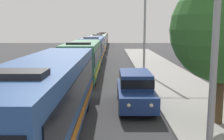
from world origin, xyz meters
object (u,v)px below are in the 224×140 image
at_px(bus_rear, 102,40).
at_px(streetlamp_mid, 145,14).
at_px(bus_middle, 94,48).
at_px(bus_lead, 48,95).
at_px(white_suv, 135,88).
at_px(bus_tail_end, 103,38).
at_px(roadside_tree, 224,30).
at_px(bus_second_in_line, 84,58).
at_px(bus_fourth_in_line, 99,43).

height_order(bus_rear, streetlamp_mid, streetlamp_mid).
distance_m(bus_middle, streetlamp_mid, 12.47).
xyz_separation_m(bus_lead, white_suv, (3.70, 4.13, -0.66)).
bearing_deg(bus_tail_end, bus_rear, -90.00).
bearing_deg(bus_lead, roadside_tree, 9.58).
distance_m(bus_middle, bus_tail_end, 39.13).
xyz_separation_m(bus_middle, white_suv, (3.70, -20.76, -0.66)).
distance_m(bus_lead, bus_second_in_line, 12.73).
bearing_deg(bus_second_in_line, white_suv, -66.72).
distance_m(bus_fourth_in_line, bus_tail_end, 25.53).
bearing_deg(white_suv, bus_fourth_in_line, 96.14).
distance_m(streetlamp_mid, roadside_tree, 13.29).
height_order(bus_lead, bus_middle, same).
bearing_deg(roadside_tree, white_suv, 138.86).
relative_size(bus_second_in_line, roadside_tree, 1.69).
xyz_separation_m(bus_rear, bus_tail_end, (-0.00, 12.87, -0.00)).
relative_size(bus_second_in_line, bus_fourth_in_line, 1.00).
height_order(bus_fourth_in_line, white_suv, bus_fourth_in_line).
height_order(bus_middle, bus_fourth_in_line, same).
distance_m(bus_second_in_line, streetlamp_mid, 6.79).
bearing_deg(streetlamp_mid, white_suv, -99.48).
distance_m(bus_tail_end, white_suv, 60.00).
xyz_separation_m(bus_middle, streetlamp_mid, (5.40, -10.58, 3.81)).
relative_size(bus_lead, streetlamp_mid, 1.37).
height_order(bus_tail_end, roadside_tree, roadside_tree).
bearing_deg(bus_rear, white_suv, -85.50).
bearing_deg(bus_second_in_line, bus_tail_end, 90.00).
bearing_deg(bus_second_in_line, bus_rear, 90.00).
relative_size(bus_rear, roadside_tree, 1.92).
height_order(bus_tail_end, streetlamp_mid, streetlamp_mid).
bearing_deg(bus_rear, bus_lead, -90.00).
distance_m(white_suv, streetlamp_mid, 11.24).
height_order(bus_second_in_line, white_suv, bus_second_in_line).
relative_size(bus_fourth_in_line, white_suv, 2.12).
relative_size(bus_middle, bus_rear, 1.03).
bearing_deg(roadside_tree, bus_fourth_in_line, 100.72).
bearing_deg(bus_middle, bus_lead, -90.00).
distance_m(bus_lead, roadside_tree, 7.57).
distance_m(bus_rear, white_suv, 47.16).
bearing_deg(bus_fourth_in_line, streetlamp_mid, -77.41).
bearing_deg(white_suv, bus_middle, 100.10).
height_order(bus_rear, roadside_tree, roadside_tree).
relative_size(bus_middle, roadside_tree, 1.98).
relative_size(bus_lead, bus_middle, 0.98).
distance_m(bus_middle, white_suv, 21.10).
height_order(bus_middle, bus_tail_end, same).
xyz_separation_m(bus_middle, bus_tail_end, (-0.00, 39.13, -0.00)).
height_order(bus_second_in_line, streetlamp_mid, streetlamp_mid).
bearing_deg(roadside_tree, bus_lead, -170.42).
bearing_deg(bus_lead, bus_middle, 90.00).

